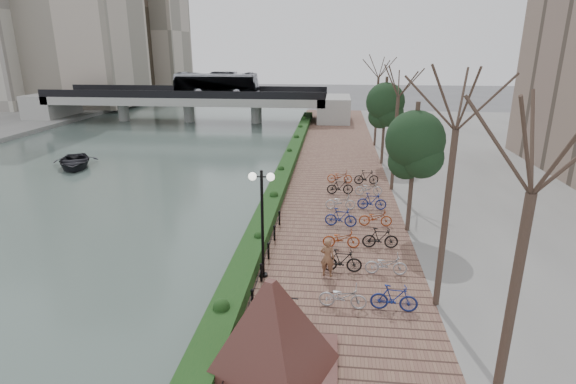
# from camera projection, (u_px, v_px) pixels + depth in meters

# --- Properties ---
(ground) EXTENTS (220.00, 220.00, 0.00)m
(ground) POSITION_uv_depth(u_px,v_px,m) (208.00, 335.00, 15.43)
(ground) COLOR #59595B
(ground) RESTS_ON ground
(river_water) EXTENTS (30.00, 130.00, 0.02)m
(river_water) POSITION_uv_depth(u_px,v_px,m) (121.00, 157.00, 40.55)
(river_water) COLOR #4A5D56
(river_water) RESTS_ON ground
(promenade) EXTENTS (8.00, 75.00, 0.50)m
(promenade) POSITION_uv_depth(u_px,v_px,m) (331.00, 184.00, 31.52)
(promenade) COLOR brown
(promenade) RESTS_ON ground
(inland_pavement) EXTENTS (24.00, 75.00, 0.50)m
(inland_pavement) POSITION_uv_depth(u_px,v_px,m) (571.00, 191.00, 29.96)
(inland_pavement) COLOR slate
(inland_pavement) RESTS_ON ground
(hedge) EXTENTS (1.10, 56.00, 0.60)m
(hedge) POSITION_uv_depth(u_px,v_px,m) (287.00, 167.00, 34.05)
(hedge) COLOR #153B16
(hedge) RESTS_ON promenade
(chain_fence) EXTENTS (0.10, 14.10, 0.70)m
(chain_fence) POSITION_uv_depth(u_px,v_px,m) (257.00, 286.00, 16.92)
(chain_fence) COLOR black
(chain_fence) RESTS_ON promenade
(granite_monument) EXTENTS (5.44, 5.44, 3.06)m
(granite_monument) POSITION_uv_depth(u_px,v_px,m) (271.00, 330.00, 12.29)
(granite_monument) COLOR #471E1F
(granite_monument) RESTS_ON promenade
(lamppost) EXTENTS (1.02, 0.32, 4.48)m
(lamppost) POSITION_uv_depth(u_px,v_px,m) (262.00, 201.00, 17.38)
(lamppost) COLOR black
(lamppost) RESTS_ON promenade
(motorcycle) EXTENTS (0.67, 1.59, 0.96)m
(motorcycle) POSITION_uv_depth(u_px,v_px,m) (287.00, 321.00, 14.53)
(motorcycle) COLOR black
(motorcycle) RESTS_ON promenade
(pedestrian) EXTENTS (0.66, 0.50, 1.62)m
(pedestrian) POSITION_uv_depth(u_px,v_px,m) (327.00, 258.00, 18.17)
(pedestrian) COLOR brown
(pedestrian) RESTS_ON promenade
(bicycle_parking) EXTENTS (2.40, 17.32, 1.00)m
(bicycle_parking) POSITION_uv_depth(u_px,v_px,m) (358.00, 218.00, 23.37)
(bicycle_parking) COLOR #AAABAF
(bicycle_parking) RESTS_ON promenade
(street_trees) EXTENTS (3.20, 37.12, 6.80)m
(street_trees) POSITION_uv_depth(u_px,v_px,m) (402.00, 153.00, 25.52)
(street_trees) COLOR #3D2C24
(street_trees) RESTS_ON promenade
(bridge) EXTENTS (36.00, 10.77, 6.50)m
(bridge) POSITION_uv_depth(u_px,v_px,m) (194.00, 96.00, 58.37)
(bridge) COLOR #9E9E99
(bridge) RESTS_ON ground
(boat) EXTENTS (5.39, 6.01, 1.03)m
(boat) POSITION_uv_depth(u_px,v_px,m) (74.00, 161.00, 36.67)
(boat) COLOR black
(boat) RESTS_ON river_water
(far_buildings) EXTENTS (35.00, 38.00, 38.00)m
(far_buildings) POSITION_uv_depth(u_px,v_px,m) (70.00, 6.00, 76.94)
(far_buildings) COLOR #AC9F90
(far_buildings) RESTS_ON far_bank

